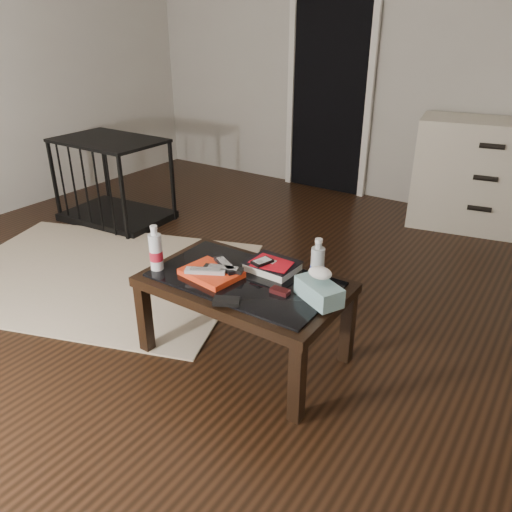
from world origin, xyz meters
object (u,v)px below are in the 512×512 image
at_px(pet_crate, 115,194).
at_px(water_bottle_left, 156,248).
at_px(water_bottle_right, 318,262).
at_px(coffee_table, 244,290).
at_px(dresser, 491,177).
at_px(textbook, 272,266).
at_px(tissue_box, 319,291).

distance_m(pet_crate, water_bottle_left, 2.05).
bearing_deg(water_bottle_right, pet_crate, 160.69).
relative_size(coffee_table, dresser, 0.79).
xyz_separation_m(dresser, water_bottle_left, (-1.08, -2.75, 0.13)).
distance_m(dresser, pet_crate, 3.18).
relative_size(coffee_table, water_bottle_left, 4.20).
relative_size(dresser, water_bottle_left, 5.34).
bearing_deg(pet_crate, coffee_table, -30.38).
distance_m(coffee_table, textbook, 0.19).
distance_m(coffee_table, tissue_box, 0.42).
relative_size(pet_crate, water_bottle_left, 3.98).
bearing_deg(textbook, pet_crate, 160.85).
xyz_separation_m(coffee_table, dresser, (0.65, 2.59, 0.05)).
relative_size(dresser, tissue_box, 5.53).
bearing_deg(pet_crate, tissue_box, -26.33).
relative_size(pet_crate, tissue_box, 4.12).
bearing_deg(pet_crate, textbook, -26.23).
bearing_deg(water_bottle_right, tissue_box, -58.69).
bearing_deg(water_bottle_left, coffee_table, 20.94).
xyz_separation_m(water_bottle_left, tissue_box, (0.83, 0.18, -0.07)).
distance_m(pet_crate, tissue_box, 2.69).
bearing_deg(pet_crate, dresser, 25.31).
bearing_deg(textbook, dresser, 78.71).
height_order(coffee_table, water_bottle_right, water_bottle_right).
xyz_separation_m(textbook, water_bottle_left, (-0.50, -0.32, 0.10)).
height_order(pet_crate, water_bottle_right, pet_crate).
distance_m(water_bottle_right, tissue_box, 0.17).
height_order(textbook, tissue_box, tissue_box).
bearing_deg(water_bottle_left, dresser, 68.58).
xyz_separation_m(pet_crate, water_bottle_right, (2.41, -0.84, 0.35)).
bearing_deg(dresser, water_bottle_left, -122.00).
height_order(coffee_table, textbook, textbook).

